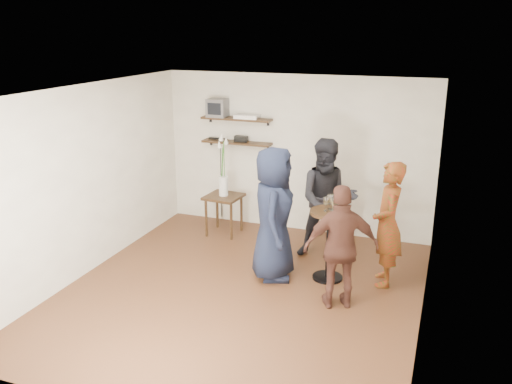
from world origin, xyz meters
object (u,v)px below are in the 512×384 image
crt_monitor (218,108)px  person_plaid (388,224)px  side_table (224,202)px  person_brown (341,247)px  drinks_table (329,235)px  radio (241,139)px  person_dark (328,199)px  dvd_deck (247,117)px  person_navy (274,214)px

crt_monitor → person_plaid: (3.04, -1.44, -1.18)m
side_table → person_brown: person_brown is taller
side_table → drinks_table: drinks_table is taller
side_table → radio: bearing=77.3°
crt_monitor → radio: crt_monitor is taller
person_plaid → person_brown: bearing=-38.5°
crt_monitor → drinks_table: bearing=-34.4°
crt_monitor → radio: size_ratio=1.45×
crt_monitor → person_dark: (2.11, -0.85, -1.12)m
drinks_table → person_dark: 0.80m
person_plaid → person_brown: person_plaid is taller
dvd_deck → person_brown: dvd_deck is taller
person_navy → dvd_deck: bearing=16.0°
person_plaid → person_navy: size_ratio=0.92×
radio → person_plaid: person_plaid is taller
radio → person_brown: radio is taller
person_dark → side_table: bearing=154.2°
person_plaid → dvd_deck: bearing=-130.1°
crt_monitor → person_navy: crt_monitor is taller
drinks_table → person_plaid: size_ratio=0.58×
drinks_table → person_brown: 0.77m
person_plaid → person_brown: size_ratio=1.08×
radio → person_navy: (1.16, -1.77, -0.60)m
side_table → drinks_table: bearing=-28.0°
crt_monitor → person_dark: 2.53m
drinks_table → person_brown: person_brown is taller
crt_monitor → person_dark: size_ratio=0.18×
person_brown → drinks_table: bearing=-90.0°
person_dark → dvd_deck: bearing=136.6°
radio → drinks_table: radio is taller
dvd_deck → side_table: (-0.23, -0.51, -1.34)m
person_dark → person_navy: size_ratio=0.98×
side_table → dvd_deck: bearing=65.9°
side_table → person_brown: 2.90m
person_navy → drinks_table: bearing=-90.0°
side_table → person_navy: (1.28, -1.26, 0.36)m
person_plaid → person_dark: (-0.94, 0.59, 0.06)m
person_plaid → person_dark: size_ratio=0.94×
radio → person_dark: (1.69, -0.85, -0.62)m
radio → drinks_table: (1.89, -1.58, -0.89)m
person_brown → person_navy: bearing=-49.3°
person_dark → person_brown: person_dark is taller
person_navy → person_brown: person_navy is taller
dvd_deck → radio: (-0.11, 0.00, -0.38)m
person_plaid → side_table: bearing=-119.1°
dvd_deck → person_dark: 2.05m
crt_monitor → person_plaid: size_ratio=0.19×
person_navy → person_brown: size_ratio=1.18×
dvd_deck → side_table: size_ratio=0.60×
person_brown → crt_monitor: bearing=-64.4°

